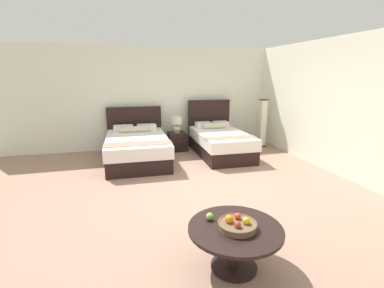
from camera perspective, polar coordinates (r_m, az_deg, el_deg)
ground_plane at (r=4.96m, az=3.04°, el=-9.68°), size 9.37×10.36×0.02m
wall_back at (r=7.85m, az=-4.59°, el=9.42°), size 9.37×0.12×2.72m
wall_side_right at (r=6.42m, az=27.45°, el=6.89°), size 0.12×5.96×2.72m
bed_near_window at (r=6.67m, az=-11.20°, el=-0.65°), size 1.46×2.27×1.17m
bed_near_corner at (r=7.10m, az=5.71°, el=0.50°), size 1.24×2.17×1.30m
nightstand at (r=7.49m, az=-3.04°, el=0.51°), size 0.47×0.50×0.48m
table_lamp at (r=7.41m, az=-3.12°, el=4.21°), size 0.27×0.27×0.43m
coffee_table at (r=3.05m, az=8.80°, el=-18.19°), size 0.97×0.97×0.47m
fruit_bowl at (r=2.95m, az=9.28°, el=-15.95°), size 0.39×0.39×0.14m
loose_apple at (r=3.07m, az=3.65°, el=-14.61°), size 0.08×0.08×0.08m
floor_lamp_corner at (r=8.03m, az=14.23°, el=4.12°), size 0.20×0.20×1.33m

